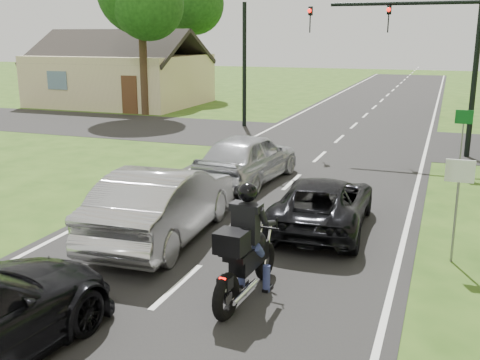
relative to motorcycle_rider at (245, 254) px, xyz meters
name	(u,v)px	position (x,y,z in m)	size (l,w,h in m)	color
ground	(177,287)	(-1.33, 0.01, -0.83)	(140.00, 140.00, 0.00)	#2A4A14
road	(307,168)	(-1.33, 10.01, -0.82)	(8.00, 100.00, 0.01)	black
cross_road	(339,139)	(-1.33, 16.01, -0.82)	(60.00, 7.00, 0.01)	black
motorcycle_rider	(245,254)	(0.00, 0.00, 0.00)	(0.70, 2.44, 2.10)	black
dark_suv	(323,203)	(0.48, 4.13, -0.20)	(2.02, 4.38, 1.22)	black
silver_sedan	(164,203)	(-2.73, 2.20, 0.01)	(1.74, 5.00, 1.65)	#B5B5BA
silver_suv	(248,157)	(-2.63, 7.55, -0.03)	(1.85, 4.60, 1.57)	#AFB2B8
traffic_signal	(424,44)	(2.01, 14.01, 3.31)	(6.38, 0.44, 6.00)	black
signal_pole_far	(244,66)	(-6.53, 18.01, 2.17)	(0.20, 0.20, 6.00)	black
sign_white	(459,186)	(3.37, 2.99, 0.77)	(0.55, 0.07, 2.12)	slate
sign_green	(463,126)	(3.57, 10.99, 0.77)	(0.55, 0.07, 2.12)	slate
house	(121,77)	(-17.33, 24.01, 0.94)	(10.20, 8.00, 4.84)	#BFB484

